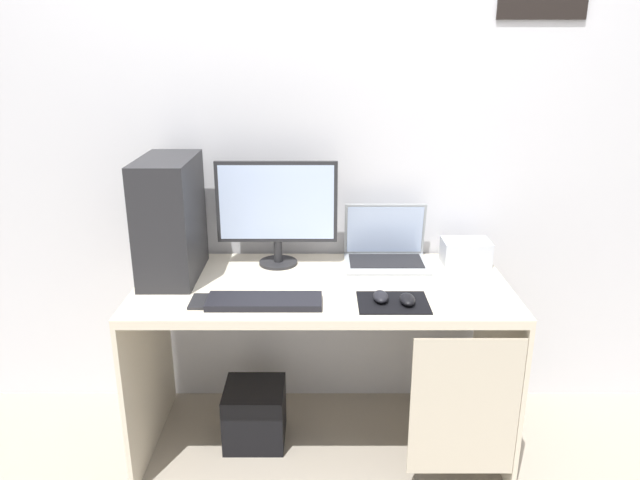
{
  "coord_description": "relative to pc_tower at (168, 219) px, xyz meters",
  "views": [
    {
      "loc": [
        -0.01,
        -2.19,
        1.66
      ],
      "look_at": [
        0.0,
        0.0,
        0.93
      ],
      "focal_mm": 33.41,
      "sensor_mm": 36.0,
      "label": 1
    }
  ],
  "objects": [
    {
      "name": "desk",
      "position": [
        0.63,
        -0.09,
        -0.39
      ],
      "size": [
        1.48,
        0.68,
        0.75
      ],
      "color": "beige",
      "rests_on": "ground_plane"
    },
    {
      "name": "mouse_left",
      "position": [
        0.82,
        -0.27,
        -0.22
      ],
      "size": [
        0.06,
        0.1,
        0.03
      ],
      "primitive_type": "ellipsoid",
      "color": "black",
      "rests_on": "mousepad"
    },
    {
      "name": "monitor",
      "position": [
        0.42,
        0.12,
        0.01
      ],
      "size": [
        0.51,
        0.16,
        0.45
      ],
      "color": "#232326",
      "rests_on": "desk"
    },
    {
      "name": "wall_back",
      "position": [
        0.61,
        0.3,
        0.31
      ],
      "size": [
        4.0,
        0.05,
        2.6
      ],
      "color": "silver",
      "rests_on": "ground_plane"
    },
    {
      "name": "pc_tower",
      "position": [
        0.0,
        0.0,
        0.0
      ],
      "size": [
        0.21,
        0.4,
        0.49
      ],
      "primitive_type": "cube",
      "color": "#232326",
      "rests_on": "desk"
    },
    {
      "name": "mouse_right",
      "position": [
        0.92,
        -0.29,
        -0.22
      ],
      "size": [
        0.06,
        0.1,
        0.03
      ],
      "primitive_type": "ellipsoid",
      "color": "black",
      "rests_on": "mousepad"
    },
    {
      "name": "laptop",
      "position": [
        0.88,
        0.15,
        -0.19
      ],
      "size": [
        0.35,
        0.25,
        0.25
      ],
      "color": "#9EA3A8",
      "rests_on": "desk"
    },
    {
      "name": "projector",
      "position": [
        1.23,
        0.13,
        -0.19
      ],
      "size": [
        0.2,
        0.14,
        0.11
      ],
      "primitive_type": "cube",
      "color": "#B7BCC6",
      "rests_on": "desk"
    },
    {
      "name": "ground_plane",
      "position": [
        0.61,
        -0.08,
        -0.99
      ],
      "size": [
        8.0,
        8.0,
        0.0
      ],
      "primitive_type": "plane",
      "color": "#9E9384"
    },
    {
      "name": "cell_phone",
      "position": [
        0.16,
        -0.27,
        -0.24
      ],
      "size": [
        0.07,
        0.13,
        0.01
      ],
      "primitive_type": "cube",
      "color": "#232326",
      "rests_on": "desk"
    },
    {
      "name": "keyboard",
      "position": [
        0.39,
        -0.29,
        -0.23
      ],
      "size": [
        0.42,
        0.14,
        0.02
      ],
      "primitive_type": "cube",
      "color": "black",
      "rests_on": "desk"
    },
    {
      "name": "subwoofer",
      "position": [
        0.32,
        -0.07,
        -0.86
      ],
      "size": [
        0.26,
        0.26,
        0.26
      ],
      "primitive_type": "cube",
      "color": "black",
      "rests_on": "ground_plane"
    },
    {
      "name": "mousepad",
      "position": [
        0.87,
        -0.28,
        -0.24
      ],
      "size": [
        0.26,
        0.2,
        0.0
      ],
      "primitive_type": "cube",
      "color": "black",
      "rests_on": "desk"
    }
  ]
}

